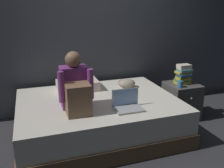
{
  "coord_description": "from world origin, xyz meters",
  "views": [
    {
      "loc": [
        -0.96,
        -2.5,
        1.62
      ],
      "look_at": [
        -0.08,
        0.1,
        0.73
      ],
      "focal_mm": 39.63,
      "sensor_mm": 36.0,
      "label": 1
    }
  ],
  "objects_px": {
    "laptop": "(127,104)",
    "person_sitting": "(75,88)",
    "nightstand": "(181,101)",
    "pillow": "(77,85)",
    "mug": "(180,84)",
    "book_stack": "(183,75)",
    "bed": "(98,117)",
    "clothes_pile": "(126,83)"
  },
  "relations": [
    {
      "from": "mug",
      "to": "clothes_pile",
      "type": "relative_size",
      "value": 0.3
    },
    {
      "from": "bed",
      "to": "mug",
      "type": "xyz_separation_m",
      "value": [
        1.17,
        -0.03,
        0.33
      ]
    },
    {
      "from": "person_sitting",
      "to": "laptop",
      "type": "bearing_deg",
      "value": -17.19
    },
    {
      "from": "person_sitting",
      "to": "laptop",
      "type": "xyz_separation_m",
      "value": [
        0.55,
        -0.17,
        -0.2
      ]
    },
    {
      "from": "pillow",
      "to": "bed",
      "type": "bearing_deg",
      "value": -69.24
    },
    {
      "from": "mug",
      "to": "laptop",
      "type": "bearing_deg",
      "value": -159.06
    },
    {
      "from": "pillow",
      "to": "mug",
      "type": "relative_size",
      "value": 6.22
    },
    {
      "from": "bed",
      "to": "mug",
      "type": "bearing_deg",
      "value": -1.66
    },
    {
      "from": "book_stack",
      "to": "clothes_pile",
      "type": "bearing_deg",
      "value": 163.07
    },
    {
      "from": "book_stack",
      "to": "mug",
      "type": "height_order",
      "value": "book_stack"
    },
    {
      "from": "person_sitting",
      "to": "pillow",
      "type": "relative_size",
      "value": 1.17
    },
    {
      "from": "nightstand",
      "to": "book_stack",
      "type": "distance_m",
      "value": 0.4
    },
    {
      "from": "bed",
      "to": "laptop",
      "type": "bearing_deg",
      "value": -58.85
    },
    {
      "from": "pillow",
      "to": "clothes_pile",
      "type": "bearing_deg",
      "value": -8.67
    },
    {
      "from": "bed",
      "to": "nightstand",
      "type": "xyz_separation_m",
      "value": [
        1.3,
        0.09,
        0.02
      ]
    },
    {
      "from": "laptop",
      "to": "mug",
      "type": "bearing_deg",
      "value": 20.94
    },
    {
      "from": "laptop",
      "to": "mug",
      "type": "distance_m",
      "value": 1.0
    },
    {
      "from": "pillow",
      "to": "book_stack",
      "type": "height_order",
      "value": "book_stack"
    },
    {
      "from": "person_sitting",
      "to": "nightstand",
      "type": "bearing_deg",
      "value": 10.72
    },
    {
      "from": "book_stack",
      "to": "clothes_pile",
      "type": "xyz_separation_m",
      "value": [
        -0.79,
        0.24,
        -0.12
      ]
    },
    {
      "from": "person_sitting",
      "to": "pillow",
      "type": "height_order",
      "value": "person_sitting"
    },
    {
      "from": "bed",
      "to": "clothes_pile",
      "type": "bearing_deg",
      "value": 33.83
    },
    {
      "from": "nightstand",
      "to": "laptop",
      "type": "height_order",
      "value": "laptop"
    },
    {
      "from": "nightstand",
      "to": "mug",
      "type": "relative_size",
      "value": 5.82
    },
    {
      "from": "laptop",
      "to": "person_sitting",
      "type": "bearing_deg",
      "value": 162.81
    },
    {
      "from": "pillow",
      "to": "book_stack",
      "type": "distance_m",
      "value": 1.52
    },
    {
      "from": "bed",
      "to": "book_stack",
      "type": "bearing_deg",
      "value": 4.56
    },
    {
      "from": "nightstand",
      "to": "mug",
      "type": "xyz_separation_m",
      "value": [
        -0.13,
        -0.12,
        0.31
      ]
    },
    {
      "from": "laptop",
      "to": "bed",
      "type": "bearing_deg",
      "value": 121.15
    },
    {
      "from": "pillow",
      "to": "mug",
      "type": "xyz_separation_m",
      "value": [
        1.34,
        -0.48,
        0.02
      ]
    },
    {
      "from": "book_stack",
      "to": "person_sitting",
      "type": "bearing_deg",
      "value": -168.71
    },
    {
      "from": "pillow",
      "to": "mug",
      "type": "height_order",
      "value": "mug"
    },
    {
      "from": "nightstand",
      "to": "person_sitting",
      "type": "height_order",
      "value": "person_sitting"
    },
    {
      "from": "person_sitting",
      "to": "bed",
      "type": "bearing_deg",
      "value": 34.76
    },
    {
      "from": "mug",
      "to": "person_sitting",
      "type": "bearing_deg",
      "value": -172.87
    },
    {
      "from": "bed",
      "to": "laptop",
      "type": "relative_size",
      "value": 6.25
    },
    {
      "from": "nightstand",
      "to": "pillow",
      "type": "bearing_deg",
      "value": 166.1
    },
    {
      "from": "pillow",
      "to": "person_sitting",
      "type": "bearing_deg",
      "value": -102.33
    },
    {
      "from": "book_stack",
      "to": "mug",
      "type": "xyz_separation_m",
      "value": [
        -0.14,
        -0.14,
        -0.09
      ]
    },
    {
      "from": "bed",
      "to": "person_sitting",
      "type": "bearing_deg",
      "value": -145.24
    },
    {
      "from": "book_stack",
      "to": "clothes_pile",
      "type": "height_order",
      "value": "book_stack"
    },
    {
      "from": "book_stack",
      "to": "mug",
      "type": "distance_m",
      "value": 0.21
    }
  ]
}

